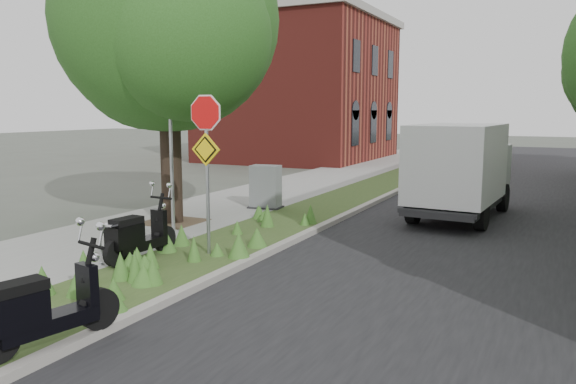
% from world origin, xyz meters
% --- Properties ---
extents(ground, '(120.00, 120.00, 0.00)m').
position_xyz_m(ground, '(0.00, 0.00, 0.00)').
color(ground, '#4C5147').
rests_on(ground, ground).
extents(sidewalk_near, '(3.50, 60.00, 0.12)m').
position_xyz_m(sidewalk_near, '(-4.25, 10.00, 0.06)').
color(sidewalk_near, gray).
rests_on(sidewalk_near, ground).
extents(verge, '(2.00, 60.00, 0.12)m').
position_xyz_m(verge, '(-1.50, 10.00, 0.06)').
color(verge, '#324D21').
rests_on(verge, ground).
extents(kerb_near, '(0.20, 60.00, 0.13)m').
position_xyz_m(kerb_near, '(-0.50, 10.00, 0.07)').
color(kerb_near, '#9E9991').
rests_on(kerb_near, ground).
extents(road, '(7.00, 60.00, 0.01)m').
position_xyz_m(road, '(3.00, 10.00, 0.01)').
color(road, black).
rests_on(road, ground).
extents(street_tree_main, '(6.21, 5.54, 7.66)m').
position_xyz_m(street_tree_main, '(-4.08, 2.86, 4.80)').
color(street_tree_main, black).
rests_on(street_tree_main, ground).
extents(bare_post, '(0.08, 0.08, 4.00)m').
position_xyz_m(bare_post, '(-3.20, 1.80, 2.12)').
color(bare_post, '#A5A8AD').
rests_on(bare_post, ground).
extents(bike_hoop, '(0.06, 0.78, 0.77)m').
position_xyz_m(bike_hoop, '(-2.70, -0.60, 0.50)').
color(bike_hoop, '#A5A8AD').
rests_on(bike_hoop, ground).
extents(sign_assembly, '(0.94, 0.08, 3.22)m').
position_xyz_m(sign_assembly, '(-1.40, 0.58, 2.33)').
color(sign_assembly, '#A5A8AD').
rests_on(sign_assembly, ground).
extents(brick_building, '(9.40, 10.40, 8.30)m').
position_xyz_m(brick_building, '(-9.50, 22.00, 4.21)').
color(brick_building, maroon).
rests_on(brick_building, ground).
extents(scooter_near, '(0.44, 1.79, 0.85)m').
position_xyz_m(scooter_near, '(-2.31, -0.51, 0.53)').
color(scooter_near, black).
rests_on(scooter_near, ground).
extents(scooter_far, '(0.64, 1.81, 0.87)m').
position_xyz_m(scooter_far, '(-0.64, -4.07, 0.54)').
color(scooter_far, black).
rests_on(scooter_far, ground).
extents(box_truck, '(2.17, 4.91, 2.17)m').
position_xyz_m(box_truck, '(2.28, 7.09, 1.42)').
color(box_truck, '#262628').
rests_on(box_truck, ground).
extents(utility_cabinet, '(0.99, 0.72, 1.23)m').
position_xyz_m(utility_cabinet, '(-2.90, 5.66, 0.71)').
color(utility_cabinet, '#262628').
rests_on(utility_cabinet, ground).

